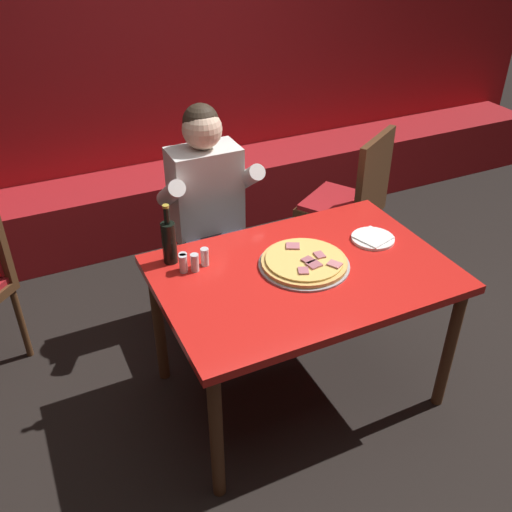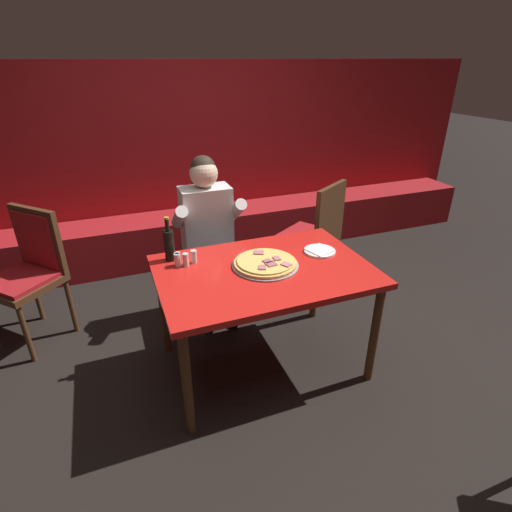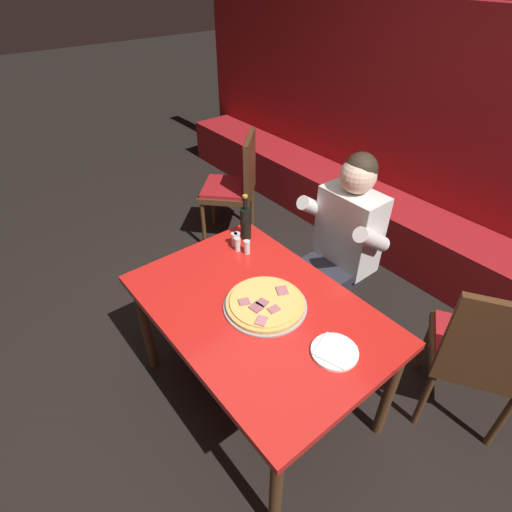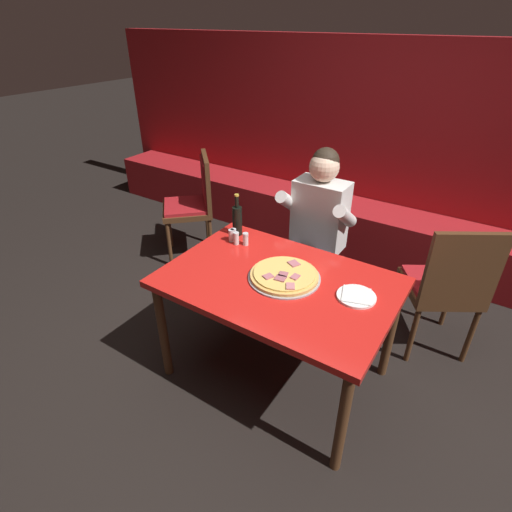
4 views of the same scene
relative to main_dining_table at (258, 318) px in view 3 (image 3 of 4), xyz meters
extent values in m
plane|color=black|center=(0.00, 0.00, -0.67)|extent=(24.00, 24.00, 0.00)
cube|color=#A3191E|center=(0.00, 2.18, 0.28)|extent=(6.80, 0.16, 1.90)
cube|color=#A3191E|center=(0.00, 1.86, -0.44)|extent=(6.46, 0.48, 0.46)
cylinder|color=#4C2D19|center=(-0.59, -0.38, -0.31)|extent=(0.06, 0.06, 0.71)
cylinder|color=#4C2D19|center=(0.59, -0.38, -0.31)|extent=(0.06, 0.06, 0.71)
cylinder|color=#4C2D19|center=(-0.59, 0.38, -0.31)|extent=(0.06, 0.06, 0.71)
cylinder|color=#4C2D19|center=(0.59, 0.38, -0.31)|extent=(0.06, 0.06, 0.71)
cube|color=red|center=(0.00, 0.00, 0.06)|extent=(1.31, 0.89, 0.04)
cylinder|color=#9E9EA3|center=(0.02, 0.03, 0.08)|extent=(0.42, 0.42, 0.01)
cylinder|color=#DBA856|center=(0.02, 0.03, 0.10)|extent=(0.39, 0.39, 0.02)
cylinder|color=#E5BC5B|center=(0.02, 0.03, 0.11)|extent=(0.35, 0.35, 0.01)
cube|color=#C6757A|center=(0.12, -0.07, 0.12)|extent=(0.07, 0.08, 0.01)
cube|color=#B76670|center=(-0.03, -0.06, 0.12)|extent=(0.06, 0.07, 0.01)
cube|color=#B76670|center=(0.02, 0.14, 0.12)|extent=(0.08, 0.08, 0.01)
cube|color=#A85B66|center=(0.03, -0.03, 0.12)|extent=(0.07, 0.06, 0.01)
cube|color=#B76670|center=(0.09, 0.02, 0.12)|extent=(0.04, 0.06, 0.01)
cube|color=#A85B66|center=(0.03, 0.01, 0.12)|extent=(0.06, 0.06, 0.01)
cylinder|color=white|center=(0.43, 0.08, 0.09)|extent=(0.21, 0.21, 0.01)
cube|color=white|center=(0.43, 0.08, 0.10)|extent=(0.19, 0.19, 0.01)
cylinder|color=black|center=(-0.52, 0.32, 0.18)|extent=(0.07, 0.07, 0.20)
cylinder|color=black|center=(-0.52, 0.32, 0.32)|extent=(0.03, 0.03, 0.08)
cylinder|color=#B29933|center=(-0.52, 0.32, 0.37)|extent=(0.03, 0.03, 0.01)
cylinder|color=silver|center=(-0.49, 0.23, 0.12)|extent=(0.04, 0.04, 0.07)
cylinder|color=#28231E|center=(-0.49, 0.23, 0.10)|extent=(0.03, 0.03, 0.04)
cylinder|color=silver|center=(-0.49, 0.23, 0.16)|extent=(0.04, 0.04, 0.01)
cylinder|color=silver|center=(-0.49, 0.22, 0.12)|extent=(0.04, 0.04, 0.07)
cylinder|color=#B23323|center=(-0.49, 0.22, 0.10)|extent=(0.03, 0.03, 0.04)
cylinder|color=silver|center=(-0.49, 0.22, 0.16)|extent=(0.04, 0.04, 0.01)
cylinder|color=silver|center=(-0.44, 0.21, 0.12)|extent=(0.04, 0.04, 0.07)
cylinder|color=silver|center=(-0.44, 0.21, 0.10)|extent=(0.03, 0.03, 0.04)
cylinder|color=silver|center=(-0.44, 0.21, 0.16)|extent=(0.04, 0.04, 0.01)
cylinder|color=silver|center=(-0.38, 0.23, 0.12)|extent=(0.04, 0.04, 0.07)
cylinder|color=#516B33|center=(-0.38, 0.23, 0.10)|extent=(0.03, 0.03, 0.04)
cylinder|color=silver|center=(-0.38, 0.23, 0.16)|extent=(0.04, 0.04, 0.01)
ellipsoid|color=black|center=(-0.24, 0.54, -0.62)|extent=(0.11, 0.24, 0.09)
ellipsoid|color=black|center=(-0.04, 0.54, -0.62)|extent=(0.11, 0.24, 0.09)
cylinder|color=#282833|center=(-0.24, 0.54, -0.44)|extent=(0.11, 0.11, 0.43)
cylinder|color=#282833|center=(-0.04, 0.54, -0.44)|extent=(0.11, 0.11, 0.43)
cube|color=#282833|center=(-0.14, 0.64, -0.16)|extent=(0.34, 0.40, 0.12)
cube|color=silver|center=(-0.14, 0.84, 0.11)|extent=(0.38, 0.22, 0.52)
cylinder|color=silver|center=(-0.36, 0.76, 0.19)|extent=(0.09, 0.30, 0.25)
cylinder|color=silver|center=(0.08, 0.76, 0.19)|extent=(0.09, 0.30, 0.25)
sphere|color=beige|center=(-0.14, 0.84, 0.48)|extent=(0.21, 0.21, 0.21)
sphere|color=#2D2319|center=(-0.14, 0.86, 0.51)|extent=(0.19, 0.19, 0.19)
cylinder|color=#4C2D19|center=(0.82, 1.11, -0.44)|extent=(0.04, 0.04, 0.45)
cylinder|color=#4C2D19|center=(0.50, 0.91, -0.44)|extent=(0.04, 0.04, 0.45)
cylinder|color=#4C2D19|center=(1.02, 0.79, -0.44)|extent=(0.04, 0.04, 0.45)
cylinder|color=#4C2D19|center=(0.70, 0.59, -0.44)|extent=(0.04, 0.04, 0.45)
cube|color=#4C2D19|center=(0.76, 0.85, -0.19)|extent=(0.61, 0.61, 0.05)
cube|color=#A3191E|center=(0.76, 0.85, -0.15)|extent=(0.56, 0.56, 0.03)
cube|color=#4C2D19|center=(0.87, 0.68, 0.08)|extent=(0.39, 0.27, 0.50)
cube|color=#A3191E|center=(0.85, 0.70, 0.08)|extent=(0.32, 0.21, 0.42)
cylinder|color=#4C2D19|center=(-1.76, 0.87, -0.44)|extent=(0.04, 0.04, 0.45)
cylinder|color=#4C2D19|center=(-1.50, 0.60, -0.44)|extent=(0.04, 0.04, 0.45)
cylinder|color=#4C2D19|center=(-1.49, 1.13, -0.44)|extent=(0.04, 0.04, 0.45)
cylinder|color=#4C2D19|center=(-1.22, 0.86, -0.44)|extent=(0.04, 0.04, 0.45)
cube|color=#4C2D19|center=(-1.49, 0.87, -0.19)|extent=(0.62, 0.62, 0.05)
cube|color=#A3191E|center=(-1.49, 0.87, -0.15)|extent=(0.57, 0.57, 0.03)
cube|color=#4C2D19|center=(-1.35, 1.00, 0.08)|extent=(0.33, 0.35, 0.48)
cube|color=#A3191E|center=(-1.37, 0.99, 0.08)|extent=(0.27, 0.28, 0.40)
camera|label=1|loc=(-1.10, -1.81, 1.53)|focal=40.00mm
camera|label=2|loc=(-0.82, -2.00, 1.25)|focal=28.00mm
camera|label=3|loc=(1.10, -0.90, 1.48)|focal=28.00mm
camera|label=4|loc=(0.92, -1.64, 1.37)|focal=28.00mm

